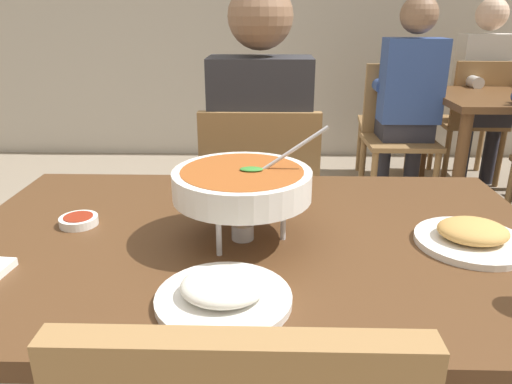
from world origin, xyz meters
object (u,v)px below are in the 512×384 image
chair_diner_main (260,208)px  chair_bg_corner (404,114)px  patron_bg_left (483,81)px  patron_bg_middle (409,92)px  chair_bg_left (475,115)px  dining_table_main (254,276)px  appetizer_plate (472,236)px  chair_bg_middle (397,127)px  curry_bowl (242,185)px  diner_main (260,146)px  sauce_dish (79,220)px  rice_plate (223,292)px

chair_diner_main → chair_bg_corner: bearing=60.8°
patron_bg_left → patron_bg_middle: 0.86m
chair_diner_main → chair_bg_left: size_ratio=1.00×
chair_bg_left → patron_bg_middle: bearing=-143.4°
chair_diner_main → patron_bg_middle: bearing=55.9°
dining_table_main → appetizer_plate: (0.47, -0.03, 0.12)m
chair_bg_middle → curry_bowl: bearing=-112.9°
diner_main → chair_bg_left: size_ratio=1.46×
dining_table_main → sauce_dish: (-0.42, 0.05, 0.12)m
rice_plate → chair_bg_middle: 2.57m
rice_plate → chair_bg_corner: chair_bg_corner is taller
diner_main → sauce_dish: 0.81m
chair_bg_corner → patron_bg_middle: patron_bg_middle is taller
rice_plate → patron_bg_middle: (0.95, 2.32, -0.01)m
diner_main → chair_bg_corner: size_ratio=1.46×
rice_plate → appetizer_plate: 0.57m
chair_diner_main → chair_bg_left: (1.53, 1.80, 0.00)m
dining_table_main → patron_bg_left: bearing=58.5°
chair_diner_main → appetizer_plate: 0.92m
chair_diner_main → patron_bg_left: size_ratio=0.69×
chair_bg_middle → patron_bg_middle: 0.25m
rice_plate → patron_bg_middle: 2.50m
chair_diner_main → rice_plate: chair_diner_main is taller
curry_bowl → patron_bg_middle: bearing=65.8°
chair_diner_main → chair_bg_corner: same height
diner_main → chair_bg_left: (1.53, 1.77, -0.24)m
curry_bowl → sauce_dish: bearing=170.7°
curry_bowl → chair_bg_left: curry_bowl is taller
curry_bowl → rice_plate: curry_bowl is taller
appetizer_plate → diner_main: bearing=121.3°
dining_table_main → sauce_dish: bearing=173.3°
chair_bg_corner → patron_bg_middle: 0.57m
chair_bg_corner → patron_bg_left: 0.60m
curry_bowl → rice_plate: size_ratio=1.39×
rice_plate → chair_bg_corner: bearing=69.2°
sauce_dish → chair_bg_middle: bearing=57.9°
patron_bg_left → curry_bowl: bearing=-121.8°
patron_bg_middle → chair_bg_corner: bearing=76.0°
dining_table_main → chair_bg_middle: size_ratio=1.50×
dining_table_main → patron_bg_middle: (0.90, 2.05, 0.11)m
chair_bg_corner → patron_bg_middle: bearing=-104.0°
diner_main → chair_bg_corner: (1.03, 1.80, -0.24)m
chair_bg_left → patron_bg_left: (0.05, 0.06, 0.24)m
chair_diner_main → diner_main: diner_main is taller
chair_diner_main → sauce_dish: bearing=-122.3°
curry_bowl → appetizer_plate: curry_bowl is taller
diner_main → appetizer_plate: diner_main is taller
sauce_dish → chair_bg_left: size_ratio=0.10×
patron_bg_middle → patron_bg_left: bearing=37.8°
dining_table_main → chair_bg_left: size_ratio=1.50×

